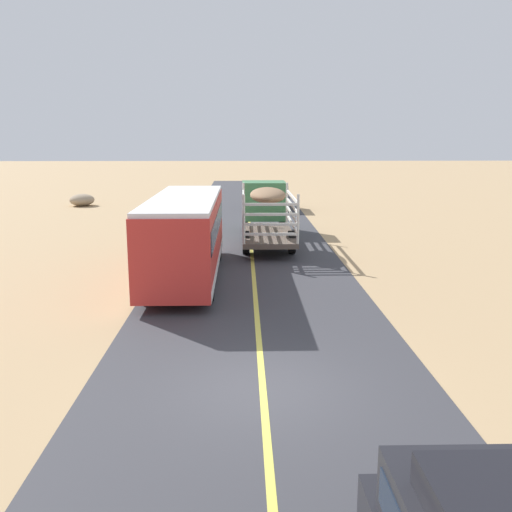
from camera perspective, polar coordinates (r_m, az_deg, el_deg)
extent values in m
plane|color=tan|center=(12.87, 0.69, -13.32)|extent=(240.00, 240.00, 0.00)
cube|color=#38383D|center=(12.86, 0.69, -13.27)|extent=(8.00, 120.00, 0.02)
cube|color=#D8CC4C|center=(12.86, 0.69, -13.23)|extent=(0.16, 117.60, 0.00)
cube|color=#3F7F4C|center=(33.27, 0.78, 5.63)|extent=(2.50, 2.20, 2.20)
cube|color=#192333|center=(33.22, 0.79, 6.40)|extent=(2.53, 1.54, 0.70)
cube|color=brown|center=(28.08, 1.19, 2.18)|extent=(2.50, 6.40, 0.24)
cylinder|color=silver|center=(30.98, -1.27, 5.38)|extent=(0.12, 0.12, 2.20)
cylinder|color=silver|center=(31.08, 3.14, 5.39)|extent=(0.12, 0.12, 2.20)
cylinder|color=silver|center=(24.76, -1.24, 3.71)|extent=(0.12, 0.12, 2.20)
cylinder|color=silver|center=(24.87, 4.26, 3.72)|extent=(0.12, 0.12, 2.20)
cube|color=silver|center=(27.96, -1.29, 3.30)|extent=(0.08, 6.30, 0.12)
cube|color=silver|center=(28.07, 3.66, 3.31)|extent=(0.08, 6.30, 0.12)
cube|color=silver|center=(24.87, 1.51, 2.21)|extent=(2.40, 0.08, 0.12)
cube|color=silver|center=(27.90, -1.30, 4.19)|extent=(0.08, 6.30, 0.12)
cube|color=silver|center=(28.00, 3.68, 4.20)|extent=(0.08, 6.30, 0.12)
cube|color=silver|center=(24.80, 1.52, 3.21)|extent=(2.40, 0.08, 0.12)
cube|color=silver|center=(27.84, -1.30, 5.09)|extent=(0.08, 6.30, 0.12)
cube|color=silver|center=(27.95, 3.69, 5.10)|extent=(0.08, 6.30, 0.12)
cube|color=silver|center=(24.74, 1.52, 4.22)|extent=(2.40, 0.08, 0.12)
cube|color=silver|center=(27.79, -1.30, 5.99)|extent=(0.08, 6.30, 0.12)
cube|color=silver|center=(27.90, 3.70, 5.99)|extent=(0.08, 6.30, 0.12)
cube|color=silver|center=(24.68, 1.53, 5.23)|extent=(2.40, 0.08, 0.12)
ellipsoid|color=#8C6B4C|center=(27.81, 1.20, 6.18)|extent=(1.75, 3.84, 0.70)
cylinder|color=black|center=(33.40, -1.09, 3.50)|extent=(0.32, 1.10, 1.10)
cylinder|color=black|center=(33.49, 2.64, 3.51)|extent=(0.32, 1.10, 1.10)
cylinder|color=black|center=(26.82, -1.02, 1.39)|extent=(0.32, 1.10, 1.10)
cylinder|color=black|center=(26.92, 3.62, 1.41)|extent=(0.32, 1.10, 1.10)
cube|color=red|center=(22.22, -7.14, 2.10)|extent=(2.50, 10.00, 2.70)
cube|color=white|center=(22.03, -7.24, 5.77)|extent=(2.45, 9.80, 0.16)
cube|color=#192333|center=(22.15, -7.17, 3.30)|extent=(2.54, 9.20, 0.80)
cube|color=silver|center=(22.45, -7.07, -0.79)|extent=(2.53, 9.80, 0.36)
cylinder|color=black|center=(25.74, -8.80, 0.69)|extent=(0.30, 1.00, 1.00)
cylinder|color=black|center=(25.55, -3.90, 0.72)|extent=(0.30, 1.00, 1.00)
cylinder|color=black|center=(19.48, -11.22, -3.06)|extent=(0.30, 1.00, 1.00)
cylinder|color=black|center=(19.23, -4.73, -3.07)|extent=(0.30, 1.00, 1.00)
cube|color=black|center=(43.79, 1.92, 5.68)|extent=(1.90, 4.60, 0.90)
cube|color=black|center=(43.55, 1.94, 6.77)|extent=(1.75, 3.59, 0.80)
cube|color=#192333|center=(43.55, 1.94, 6.80)|extent=(1.79, 3.22, 0.44)
cube|color=silver|center=(41.63, 2.09, 4.89)|extent=(1.86, 0.20, 0.24)
cube|color=red|center=(41.46, 0.95, 5.58)|extent=(0.16, 0.06, 0.14)
cube|color=red|center=(41.56, 3.25, 5.58)|extent=(0.16, 0.06, 0.14)
cylinder|color=black|center=(45.20, 0.77, 5.50)|extent=(0.26, 0.76, 0.76)
cylinder|color=black|center=(45.29, 2.86, 5.50)|extent=(0.26, 0.76, 0.76)
cylinder|color=black|center=(42.37, 0.92, 5.07)|extent=(0.26, 0.76, 0.76)
cylinder|color=black|center=(42.46, 3.14, 5.07)|extent=(0.26, 0.76, 0.76)
ellipsoid|color=gray|center=(47.95, -17.17, 5.44)|extent=(1.96, 2.06, 0.96)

